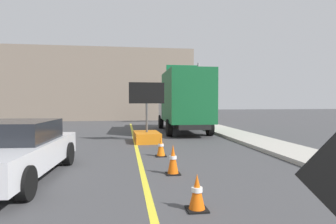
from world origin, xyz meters
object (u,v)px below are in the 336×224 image
object	(u,v)px
highway_guide_sign	(189,82)
traffic_cone_mid_lane	(197,192)
arrow_board_trailer	(147,131)
traffic_cone_curbside	(161,147)
pickup_car	(13,150)
box_truck	(184,101)
traffic_cone_far_lane	(173,160)

from	to	relation	value
highway_guide_sign	traffic_cone_mid_lane	xyz separation A→B (m)	(-4.05, -18.65, -3.11)
arrow_board_trailer	traffic_cone_mid_lane	xyz separation A→B (m)	(0.24, -8.29, -0.17)
traffic_cone_curbside	arrow_board_trailer	bearing A→B (deg)	93.59
arrow_board_trailer	pickup_car	xyz separation A→B (m)	(-3.62, -5.74, 0.22)
box_truck	traffic_cone_far_lane	size ratio (longest dim) A/B	9.08
highway_guide_sign	traffic_cone_mid_lane	size ratio (longest dim) A/B	7.96
pickup_car	traffic_cone_curbside	world-z (taller)	pickup_car
box_truck	highway_guide_sign	distance (m)	7.06
arrow_board_trailer	traffic_cone_mid_lane	size ratio (longest dim) A/B	4.30
arrow_board_trailer	traffic_cone_curbside	xyz separation A→B (m)	(0.22, -3.47, -0.15)
arrow_board_trailer	traffic_cone_mid_lane	world-z (taller)	arrow_board_trailer
box_truck	traffic_cone_curbside	xyz separation A→B (m)	(-2.25, -7.19, -1.56)
highway_guide_sign	traffic_cone_far_lane	xyz separation A→B (m)	(-4.06, -16.21, -3.05)
pickup_car	traffic_cone_mid_lane	size ratio (longest dim) A/B	7.48
box_truck	traffic_cone_mid_lane	world-z (taller)	box_truck
traffic_cone_mid_lane	pickup_car	bearing A→B (deg)	146.48
arrow_board_trailer	traffic_cone_far_lane	distance (m)	5.86
arrow_board_trailer	pickup_car	size ratio (longest dim) A/B	0.57
box_truck	arrow_board_trailer	bearing A→B (deg)	-123.55
pickup_car	traffic_cone_far_lane	xyz separation A→B (m)	(3.85, -0.12, -0.32)
traffic_cone_far_lane	traffic_cone_curbside	bearing A→B (deg)	90.30
arrow_board_trailer	pickup_car	bearing A→B (deg)	-122.23
highway_guide_sign	arrow_board_trailer	bearing A→B (deg)	-112.50
traffic_cone_far_lane	box_truck	bearing A→B (deg)	76.85
pickup_car	highway_guide_sign	world-z (taller)	highway_guide_sign
arrow_board_trailer	highway_guide_sign	xyz separation A→B (m)	(4.29, 10.36, 2.94)
traffic_cone_mid_lane	traffic_cone_curbside	xyz separation A→B (m)	(-0.02, 4.83, 0.02)
traffic_cone_far_lane	traffic_cone_mid_lane	bearing A→B (deg)	-89.83
highway_guide_sign	traffic_cone_curbside	bearing A→B (deg)	-106.42
traffic_cone_mid_lane	traffic_cone_far_lane	world-z (taller)	traffic_cone_far_lane
pickup_car	traffic_cone_curbside	bearing A→B (deg)	30.65
highway_guide_sign	traffic_cone_mid_lane	bearing A→B (deg)	-102.27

